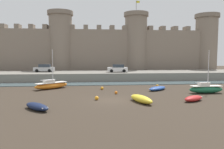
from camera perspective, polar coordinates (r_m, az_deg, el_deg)
The scene contains 16 objects.
ground_plane at distance 24.78m, azimuth -0.39°, elevation -6.76°, with size 160.00×160.00×0.00m, color #382D23.
water_channel at distance 39.18m, azimuth -2.37°, elevation -2.38°, with size 80.00×4.50×0.10m, color slate.
quay_road at distance 46.29m, azimuth -2.89°, elevation -0.30°, with size 68.93×10.00×1.65m, color slate.
castle at distance 55.74m, azimuth -3.41°, elevation 6.96°, with size 63.19×6.26×18.96m.
rowboat_foreground_left at distance 25.88m, azimuth 20.53°, elevation -5.84°, with size 3.06×2.50×0.62m.
sailboat_midflat_centre at distance 34.43m, azimuth -15.58°, elevation -2.68°, with size 5.20×4.61×6.00m.
sailboat_foreground_centre at distance 31.90m, azimuth 23.31°, elevation -3.44°, with size 4.66×1.42×5.78m.
rowboat_near_channel_right at distance 23.77m, azimuth 7.62°, elevation -6.30°, with size 2.35×4.12×0.78m.
rowboat_near_channel_left at distance 32.50m, azimuth 11.80°, elevation -3.54°, with size 3.73×3.46×0.57m.
rowboat_midflat_left at distance 21.57m, azimuth -19.02°, elevation -7.87°, with size 3.12×3.25×0.64m.
mooring_buoy_near_channel at distance 32.34m, azimuth -2.62°, elevation -3.60°, with size 0.46×0.46×0.46m, color orange.
mooring_buoy_off_centre at distance 28.71m, azimuth 1.07°, elevation -4.74°, with size 0.40×0.40×0.40m, color orange.
mooring_buoy_mid_mud at distance 24.93m, azimuth -4.03°, elevation -6.17°, with size 0.45×0.45×0.45m, color orange.
mooring_buoy_near_shore at distance 35.68m, azimuth 11.76°, elevation -2.92°, with size 0.44×0.44×0.44m, color orange.
car_quay_east at distance 47.82m, azimuth -17.28°, elevation 1.58°, with size 4.16×2.00×1.62m.
car_quay_centre_east at distance 44.98m, azimuth 1.48°, elevation 1.60°, with size 4.16×2.00×1.62m.
Camera 1 is at (-2.24, -24.17, 5.00)m, focal length 35.00 mm.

